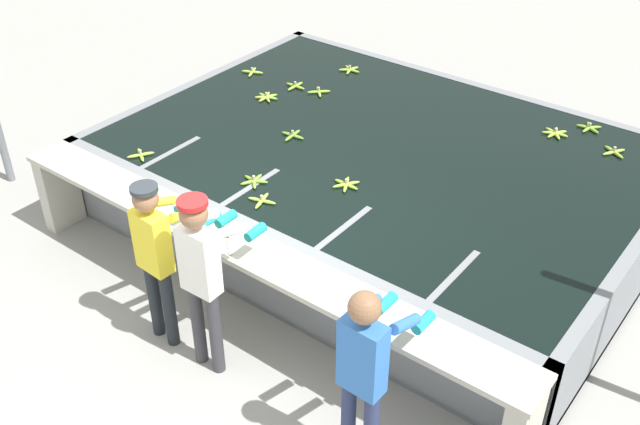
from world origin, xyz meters
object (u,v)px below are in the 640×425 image
banana_bunch_floating_3 (350,70)px  banana_bunch_floating_12 (267,97)px  banana_bunch_floating_6 (589,128)px  banana_bunch_floating_2 (293,135)px  worker_2 (365,367)px  banana_bunch_floating_0 (252,72)px  banana_bunch_floating_7 (346,184)px  worker_0 (157,249)px  banana_bunch_floating_1 (254,181)px  banana_bunch_floating_4 (555,133)px  banana_bunch_floating_9 (614,152)px  worker_1 (203,268)px  banana_bunch_floating_11 (295,86)px  banana_bunch_floating_5 (262,201)px  knife_0 (228,239)px  banana_bunch_floating_8 (319,92)px  banana_bunch_floating_10 (141,155)px

banana_bunch_floating_3 → banana_bunch_floating_12: 1.27m
banana_bunch_floating_6 → banana_bunch_floating_2: bearing=-139.5°
worker_2 → banana_bunch_floating_6: bearing=91.4°
worker_2 → banana_bunch_floating_0: size_ratio=6.19×
banana_bunch_floating_2 → banana_bunch_floating_7: 1.12m
worker_0 → banana_bunch_floating_7: (0.62, 1.84, -0.04)m
banana_bunch_floating_1 → banana_bunch_floating_4: (1.92, 2.69, -0.00)m
worker_2 → banana_bunch_floating_1: size_ratio=6.10×
banana_bunch_floating_0 → banana_bunch_floating_9: size_ratio=1.05×
banana_bunch_floating_2 → banana_bunch_floating_3: (-0.52, 1.77, -0.00)m
banana_bunch_floating_7 → banana_bunch_floating_3: bearing=124.8°
worker_1 → banana_bunch_floating_11: worker_1 is taller
worker_0 → banana_bunch_floating_1: bearing=95.1°
banana_bunch_floating_5 → banana_bunch_floating_2: bearing=116.4°
banana_bunch_floating_1 → banana_bunch_floating_5: (0.29, -0.21, 0.00)m
banana_bunch_floating_12 → banana_bunch_floating_4: bearing=21.7°
banana_bunch_floating_7 → knife_0: banana_bunch_floating_7 is taller
banana_bunch_floating_7 → knife_0: 1.36m
banana_bunch_floating_2 → banana_bunch_floating_12: bearing=147.0°
banana_bunch_floating_3 → banana_bunch_floating_11: size_ratio=0.99×
worker_0 → knife_0: 0.61m
banana_bunch_floating_1 → banana_bunch_floating_2: bearing=106.8°
worker_2 → banana_bunch_floating_1: 2.68m
worker_1 → banana_bunch_floating_5: bearing=108.5°
banana_bunch_floating_4 → knife_0: bearing=-112.8°
worker_0 → banana_bunch_floating_6: 4.83m
banana_bunch_floating_2 → banana_bunch_floating_5: same height
banana_bunch_floating_8 → knife_0: banana_bunch_floating_8 is taller
banana_bunch_floating_5 → knife_0: size_ratio=0.97×
banana_bunch_floating_0 → banana_bunch_floating_12: same height
banana_bunch_floating_3 → banana_bunch_floating_9: (3.36, -0.04, 0.00)m
worker_2 → banana_bunch_floating_0: worker_2 is taller
banana_bunch_floating_12 → banana_bunch_floating_8: bearing=50.7°
worker_1 → banana_bunch_floating_4: size_ratio=6.07×
banana_bunch_floating_9 → banana_bunch_floating_10: size_ratio=1.00×
worker_1 → banana_bunch_floating_0: 4.05m
worker_1 → banana_bunch_floating_3: bearing=109.9°
banana_bunch_floating_3 → banana_bunch_floating_6: 2.98m
worker_0 → banana_bunch_floating_7: size_ratio=5.72×
banana_bunch_floating_3 → banana_bunch_floating_5: (1.09, -2.92, 0.00)m
worker_0 → banana_bunch_floating_9: 4.70m
banana_bunch_floating_6 → knife_0: (-1.73, -3.87, -0.01)m
banana_bunch_floating_0 → banana_bunch_floating_2: size_ratio=0.96×
worker_0 → knife_0: size_ratio=5.58×
banana_bunch_floating_5 → banana_bunch_floating_12: 2.20m
banana_bunch_floating_1 → banana_bunch_floating_6: bearing=54.5°
banana_bunch_floating_10 → knife_0: (1.69, -0.51, -0.01)m
banana_bunch_floating_1 → banana_bunch_floating_10: 1.29m
worker_2 → knife_0: worker_2 is taller
banana_bunch_floating_3 → banana_bunch_floating_6: (2.96, 0.32, 0.00)m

